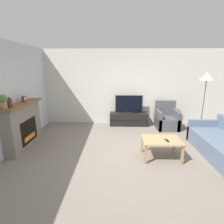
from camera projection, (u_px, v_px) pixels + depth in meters
The scene contains 13 objects.
ground_plane at pixel (131, 155), 4.22m from camera, with size 24.00×24.00×0.00m, color slate.
wall_back at pixel (126, 87), 6.38m from camera, with size 12.00×0.06×2.70m.
wall_left at pixel (1, 100), 3.96m from camera, with size 0.06×12.00×2.70m.
fireplace at pixel (23, 125), 4.58m from camera, with size 0.41×1.56×1.18m.
mantel_vase_left at pixel (9, 103), 3.96m from camera, with size 0.13×0.13×0.23m.
mantel_clock at pixel (24, 99), 4.57m from camera, with size 0.08×0.11×0.15m.
potted_plant at pixel (3, 101), 3.75m from camera, with size 0.17×0.17×0.32m.
tv_stand at pixel (129, 119), 6.39m from camera, with size 1.36×0.42×0.46m.
tv at pixel (129, 105), 6.25m from camera, with size 0.97×0.18×0.64m.
armchair at pixel (166, 120), 6.06m from camera, with size 0.70×0.76×0.93m.
coffee_table at pixel (161, 142), 4.01m from camera, with size 0.87×0.63×0.46m.
remote at pixel (167, 140), 3.92m from camera, with size 0.07×0.16×0.02m.
floor_lamp at pixel (207, 80), 5.02m from camera, with size 0.40×0.40×1.92m.
Camera 1 is at (-0.38, -3.84, 2.06)m, focal length 28.00 mm.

